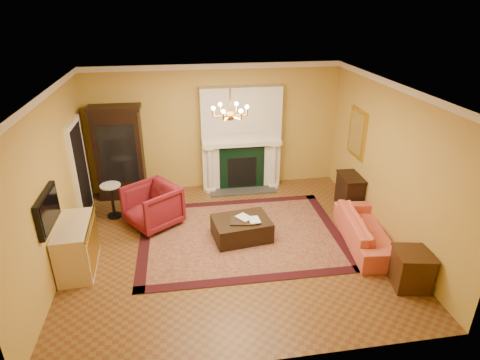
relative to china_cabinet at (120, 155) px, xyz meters
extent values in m
cube|color=brown|center=(2.24, -2.49, -1.06)|extent=(6.00, 5.50, 0.02)
cube|color=silver|center=(2.24, -2.49, 1.96)|extent=(6.00, 5.50, 0.02)
cube|color=gold|center=(2.24, 0.27, 0.45)|extent=(6.00, 0.02, 3.00)
cube|color=gold|center=(2.24, -5.25, 0.45)|extent=(6.00, 0.02, 3.00)
cube|color=gold|center=(-0.77, -2.49, 0.45)|extent=(0.02, 5.50, 3.00)
cube|color=gold|center=(5.25, -2.49, 0.45)|extent=(0.02, 5.50, 3.00)
cube|color=silver|center=(2.84, 0.10, 0.20)|extent=(1.90, 0.32, 2.50)
cube|color=silver|center=(2.84, -0.07, 0.80)|extent=(1.10, 0.01, 0.80)
cube|color=#0D311C|center=(2.84, -0.07, -0.50)|extent=(1.10, 0.02, 1.10)
cube|color=black|center=(2.84, -0.08, -0.60)|extent=(0.70, 0.02, 0.75)
cube|color=#333333|center=(2.84, -0.19, -1.03)|extent=(1.60, 0.50, 0.04)
cube|color=silver|center=(2.84, 0.04, 0.13)|extent=(1.90, 0.44, 0.10)
cylinder|color=silver|center=(2.06, -0.08, -0.46)|extent=(0.14, 0.14, 1.18)
cylinder|color=silver|center=(3.62, -0.08, -0.46)|extent=(0.14, 0.14, 1.18)
cube|color=white|center=(2.24, 0.22, 1.89)|extent=(6.00, 0.08, 0.12)
cube|color=white|center=(-0.72, -2.49, 1.89)|extent=(0.08, 5.50, 0.12)
cube|color=white|center=(5.20, -2.49, 1.89)|extent=(0.08, 5.50, 0.12)
cube|color=white|center=(-0.72, -0.79, 0.00)|extent=(0.08, 1.05, 2.10)
cube|color=black|center=(-0.69, -0.79, -0.03)|extent=(0.02, 0.85, 1.95)
cube|color=black|center=(-0.71, -3.09, 0.30)|extent=(0.08, 0.95, 0.58)
cube|color=black|center=(-0.67, -3.09, 0.30)|extent=(0.01, 0.85, 0.48)
cube|color=gold|center=(5.21, -1.09, 0.60)|extent=(0.05, 0.76, 1.05)
cube|color=white|center=(5.18, -1.09, 0.60)|extent=(0.01, 0.62, 0.90)
cylinder|color=#BC8033|center=(2.24, -2.49, 1.75)|extent=(0.03, 0.03, 0.40)
sphere|color=#BC8033|center=(2.24, -2.49, 1.50)|extent=(0.16, 0.16, 0.16)
sphere|color=#FFE5B2|center=(2.52, -2.49, 1.64)|extent=(0.07, 0.07, 0.07)
sphere|color=#FFE5B2|center=(2.38, -2.25, 1.64)|extent=(0.07, 0.07, 0.07)
sphere|color=#FFE5B2|center=(2.10, -2.25, 1.64)|extent=(0.07, 0.07, 0.07)
sphere|color=#FFE5B2|center=(1.96, -2.49, 1.64)|extent=(0.07, 0.07, 0.07)
sphere|color=#FFE5B2|center=(2.10, -2.73, 1.64)|extent=(0.07, 0.07, 0.07)
sphere|color=#FFE5B2|center=(2.38, -2.73, 1.64)|extent=(0.07, 0.07, 0.07)
cube|color=#4B1016|center=(2.47, -2.18, -1.04)|extent=(4.01, 3.03, 0.02)
cube|color=black|center=(0.00, 0.00, 0.00)|extent=(1.06, 0.51, 2.09)
imported|color=maroon|center=(0.74, -1.48, -0.56)|extent=(1.26, 1.28, 0.97)
cylinder|color=black|center=(-0.12, -1.00, -1.03)|extent=(0.30, 0.30, 0.04)
cylinder|color=black|center=(-0.12, -1.00, -0.66)|extent=(0.06, 0.06, 0.68)
cylinder|color=white|center=(-0.12, -1.00, -0.30)|extent=(0.43, 0.43, 0.03)
cube|color=beige|center=(-0.49, -2.76, -0.61)|extent=(0.61, 1.20, 0.87)
imported|color=#D45143|center=(4.80, -2.84, -0.66)|extent=(0.81, 2.04, 0.78)
cube|color=#3B1D10|center=(4.96, -4.13, -0.74)|extent=(0.62, 0.62, 0.62)
cube|color=black|center=(5.02, -1.46, -0.66)|extent=(0.43, 0.72, 0.78)
cube|color=black|center=(2.46, -2.27, -0.83)|extent=(1.17, 0.92, 0.40)
cube|color=black|center=(2.47, -2.34, -0.61)|extent=(0.52, 0.43, 0.03)
imported|color=gray|center=(2.42, -2.34, -0.45)|extent=(0.20, 0.15, 0.30)
imported|color=gray|center=(2.59, -2.40, -0.46)|extent=(0.21, 0.04, 0.28)
cylinder|color=gray|center=(2.26, 0.04, 0.22)|extent=(0.10, 0.10, 0.08)
cone|color=#0F3A15|center=(2.26, 0.04, 0.42)|extent=(0.14, 0.14, 0.31)
cylinder|color=gray|center=(3.36, 0.04, 0.23)|extent=(0.11, 0.11, 0.09)
cone|color=#0F3A15|center=(3.36, 0.04, 0.44)|extent=(0.16, 0.16, 0.33)
camera|label=1|loc=(1.37, -8.92, 3.31)|focal=30.00mm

